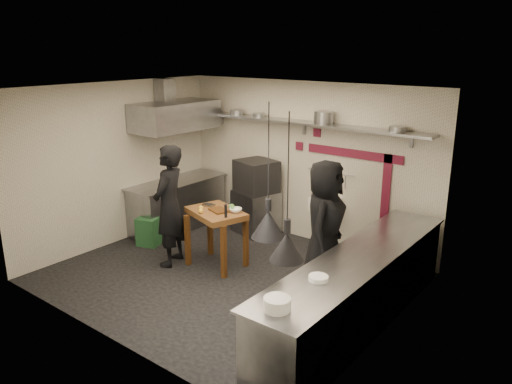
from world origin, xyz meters
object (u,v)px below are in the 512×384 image
Objects in this scene: combi_oven at (256,176)px; green_bin at (149,231)px; prep_table at (216,238)px; chef_right at (325,225)px; chef_left at (169,206)px; oven_stand at (256,211)px.

green_bin is at bearing -108.83° from combi_oven.
green_bin is 1.54m from prep_table.
combi_oven is 2.34m from chef_right.
chef_left is (0.90, -0.31, 0.72)m from green_bin.
chef_right reaches higher than green_bin.
chef_left is at bearing -79.65° from oven_stand.
prep_table is (0.43, -1.56, 0.06)m from oven_stand.
prep_table is (1.53, 0.07, 0.21)m from green_bin.
prep_table is at bearing 2.74° from green_bin.
oven_stand is at bearing 158.97° from combi_oven.
chef_left is at bearing -131.17° from prep_table.
oven_stand reaches higher than green_bin.
combi_oven is (0.03, -0.02, 0.69)m from oven_stand.
green_bin is 1.19m from chef_left.
green_bin is 3.31m from chef_right.
chef_left reaches higher than green_bin.
chef_right reaches higher than oven_stand.
combi_oven reaches higher than prep_table.
green_bin is at bearing 82.75° from chef_right.
combi_oven is 0.34× the size of chef_left.
chef_right is (2.30, 0.83, -0.03)m from chef_left.
green_bin is at bearing -107.65° from oven_stand.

